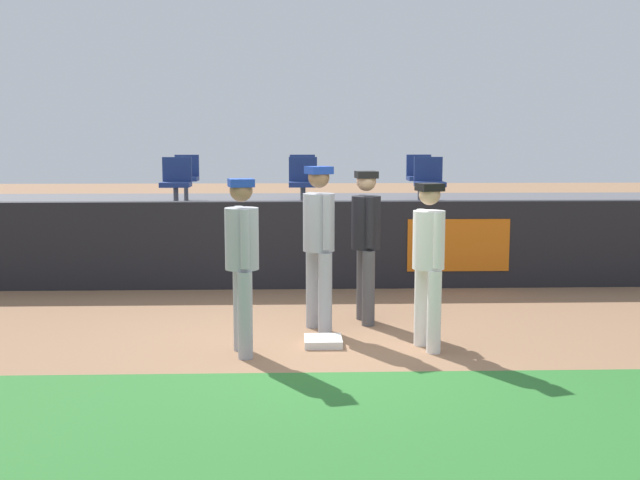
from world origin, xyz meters
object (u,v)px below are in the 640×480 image
player_coach_visitor (319,236)px  seat_back_left (186,175)px  seat_front_left (176,180)px  player_runner_visitor (242,254)px  seat_back_right (420,174)px  seat_front_center (303,180)px  seat_back_center (302,174)px  player_umpire (366,236)px  first_base (323,341)px  player_fielder_home (428,254)px  seat_front_right (429,179)px

player_coach_visitor → seat_back_left: size_ratio=2.24×
seat_front_left → player_runner_visitor: bearing=-74.3°
seat_back_right → seat_front_center: same height
seat_back_left → seat_back_center: (2.16, 0.00, 0.00)m
player_umpire → seat_front_center: (-0.70, 3.63, 0.47)m
seat_front_center → seat_back_center: bearing=89.9°
first_base → player_umpire: bearing=61.7°
player_fielder_home → player_coach_visitor: size_ratio=0.92×
seat_back_right → seat_back_center: size_ratio=1.00×
seat_front_right → seat_front_left: same height
first_base → seat_back_right: bearing=72.3°
player_fielder_home → seat_back_right: bearing=155.8°
player_umpire → seat_front_right: (1.38, 3.63, 0.47)m
player_coach_visitor → seat_back_right: size_ratio=2.24×
seat_back_right → player_runner_visitor: bearing=-113.1°
player_coach_visitor → seat_front_right: (1.95, 4.00, 0.43)m
seat_back_center → seat_front_center: 1.80m
player_umpire → seat_back_left: size_ratio=2.15×
first_base → seat_front_left: 5.35m
seat_back_center → seat_front_center: bearing=-90.1°
player_coach_visitor → seat_front_right: bearing=130.8°
player_coach_visitor → seat_front_left: (-2.20, 4.00, 0.43)m
seat_back_right → seat_front_left: bearing=-157.2°
player_runner_visitor → player_umpire: 1.91m
seat_back_left → seat_back_right: 4.37m
player_fielder_home → seat_front_center: bearing=178.7°
seat_back_right → seat_back_center: 2.21m
player_coach_visitor → seat_back_center: 5.82m
first_base → seat_front_right: bearing=67.5°
seat_front_right → seat_back_center: same height
seat_back_left → seat_back_center: 2.16m
player_fielder_home → seat_back_center: 6.75m
seat_back_center → first_base: bearing=-88.6°
seat_back_left → seat_back_center: same height
player_fielder_home → seat_front_center: seat_front_center is taller
seat_front_center → seat_front_right: bearing=0.0°
first_base → player_runner_visitor: 1.34m
seat_back_center → seat_front_center: same height
player_runner_visitor → player_coach_visitor: 1.25m
player_umpire → seat_back_center: bearing=-179.4°
player_coach_visitor → player_umpire: (0.57, 0.37, -0.04)m
first_base → seat_front_center: bearing=91.9°
first_base → seat_back_center: seat_back_center is taller
player_fielder_home → player_coach_visitor: 1.38m
player_coach_visitor → seat_back_left: 6.25m
seat_front_left → player_coach_visitor: bearing=-61.2°
player_umpire → seat_front_left: seat_front_left is taller
player_runner_visitor → seat_front_center: seat_front_center is taller
player_fielder_home → first_base: bearing=-115.1°
seat_front_left → seat_front_right: bearing=-0.0°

